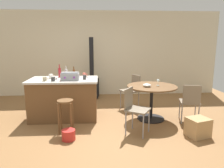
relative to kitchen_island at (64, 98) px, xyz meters
The scene contains 22 objects.
ground_plane 0.99m from the kitchen_island, 34.60° to the right, with size 8.80×8.80×0.00m, color olive.
back_wall 2.48m from the kitchen_island, 71.88° to the left, with size 8.00×0.10×2.70m, color beige.
kitchen_island is the anchor object (origin of this frame).
wooden_stool 0.82m from the kitchen_island, 79.49° to the right, with size 0.30×0.30×0.64m.
dining_table 1.98m from the kitchen_island, ahead, with size 1.10×1.10×0.77m.
folding_chair_near 1.76m from the kitchen_island, 19.72° to the left, with size 0.53×0.53×0.88m.
folding_chair_far 1.73m from the kitchen_island, 32.62° to the right, with size 0.55×0.55×0.87m.
folding_chair_left 2.78m from the kitchen_island, 10.12° to the right, with size 0.48×0.48×0.85m.
wood_stove 1.79m from the kitchen_island, 71.13° to the left, with size 0.44×0.45×1.87m.
toolbox 0.58m from the kitchen_island, 42.69° to the right, with size 0.39×0.23×0.18m.
bottle_0 0.63m from the kitchen_island, 116.82° to the left, with size 0.07×0.07×0.30m.
bottle_1 0.62m from the kitchen_island, 42.74° to the left, with size 0.06×0.06×0.26m.
bottle_2 0.64m from the kitchen_island, 87.33° to the left, with size 0.07×0.07×0.25m.
cup_0 0.59m from the kitchen_island, 123.20° to the right, with size 0.12×0.08×0.09m.
cup_1 0.70m from the kitchen_island, 10.44° to the right, with size 0.11×0.07×0.10m.
cup_2 0.73m from the kitchen_island, 32.59° to the left, with size 0.11×0.07×0.09m.
cup_3 0.58m from the kitchen_island, 167.38° to the left, with size 0.13×0.09×0.10m.
cup_4 0.65m from the kitchen_island, 146.85° to the right, with size 0.12×0.08×0.09m.
wine_glass 2.15m from the kitchen_island, ahead, with size 0.07×0.07×0.14m.
serving_bowl 1.89m from the kitchen_island, ahead, with size 0.18×0.18×0.07m, color white.
cardboard_box 2.87m from the kitchen_island, 23.92° to the right, with size 0.37×0.33×0.35m, color tan.
plastic_bucket 1.24m from the kitchen_island, 78.18° to the right, with size 0.24×0.24×0.19m, color red.
Camera 1 is at (0.07, -4.17, 1.71)m, focal length 33.44 mm.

